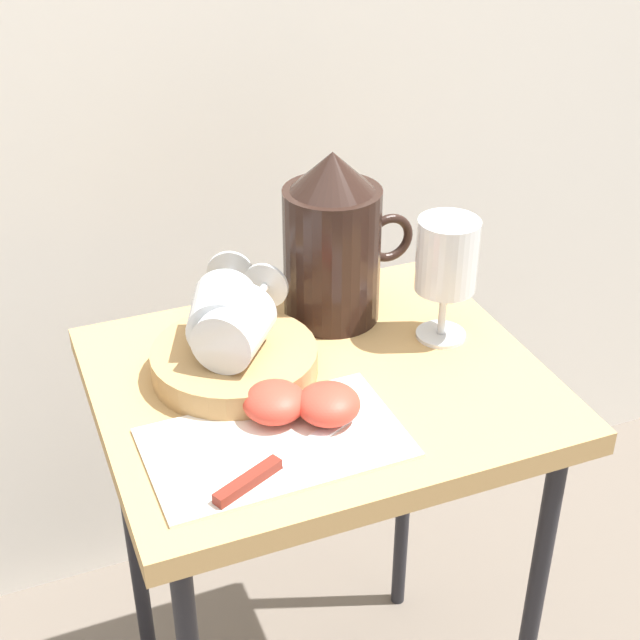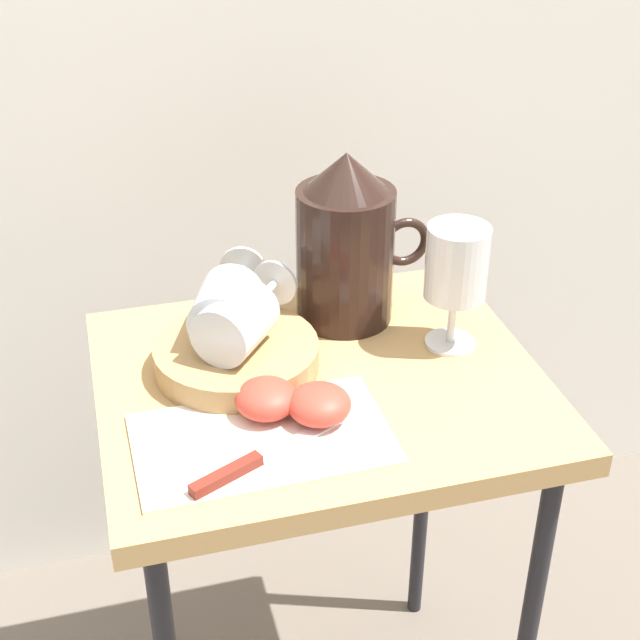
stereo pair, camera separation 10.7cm
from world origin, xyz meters
name	(u,v)px [view 2 (the right image)]	position (x,y,z in m)	size (l,w,h in m)	color
table	(320,425)	(0.00, 0.00, 0.60)	(0.53, 0.45, 0.67)	tan
linen_napkin	(262,439)	(-0.09, -0.10, 0.67)	(0.28, 0.16, 0.00)	silver
basket_tray	(237,356)	(-0.09, 0.04, 0.69)	(0.20, 0.20, 0.04)	#AD8451
pitcher	(346,253)	(0.07, 0.13, 0.76)	(0.18, 0.13, 0.23)	black
wine_glass_upright	(456,269)	(0.18, 0.03, 0.78)	(0.08, 0.08, 0.16)	silver
wine_glass_tipped_near	(237,321)	(-0.09, 0.04, 0.74)	(0.15, 0.16, 0.07)	silver
wine_glass_tipped_far	(227,307)	(-0.10, 0.07, 0.74)	(0.12, 0.16, 0.08)	silver
apple_half_left	(266,398)	(-0.08, -0.06, 0.69)	(0.07, 0.07, 0.04)	#CC3D2D
apple_half_right	(319,404)	(-0.02, -0.08, 0.69)	(0.07, 0.07, 0.04)	#CC3D2D
knife	(258,459)	(-0.11, -0.14, 0.68)	(0.22, 0.12, 0.01)	silver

